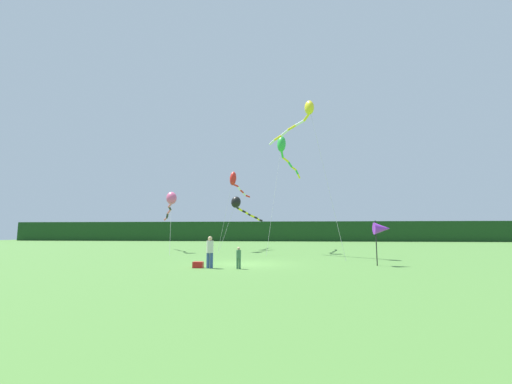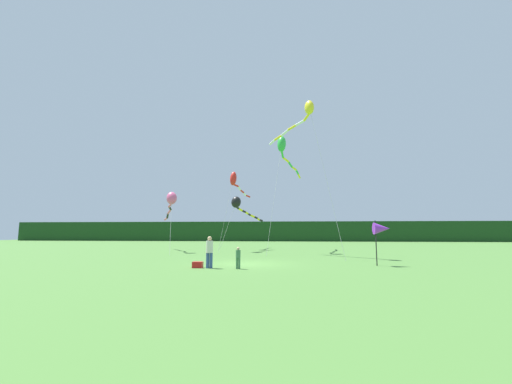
{
  "view_description": "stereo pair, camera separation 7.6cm",
  "coord_description": "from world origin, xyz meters",
  "px_view_note": "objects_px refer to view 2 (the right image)",
  "views": [
    {
      "loc": [
        2.45,
        -19.63,
        1.96
      ],
      "look_at": [
        0.0,
        6.0,
        5.11
      ],
      "focal_mm": 22.51,
      "sensor_mm": 36.0,
      "label": 1
    },
    {
      "loc": [
        2.53,
        -19.62,
        1.96
      ],
      "look_at": [
        0.0,
        6.0,
        5.11
      ],
      "focal_mm": 22.51,
      "sensor_mm": 36.0,
      "label": 2
    }
  ],
  "objects_px": {
    "kite_red": "(235,181)",
    "kite_green": "(284,148)",
    "person_child": "(238,257)",
    "kite_yellow": "(304,114)",
    "kite_black": "(238,204)",
    "kite_rainbow": "(171,201)",
    "person_adult": "(209,250)",
    "banner_flag_pole": "(382,229)",
    "cooler_box": "(198,265)"
  },
  "relations": [
    {
      "from": "banner_flag_pole",
      "to": "kite_green",
      "type": "bearing_deg",
      "value": 115.7
    },
    {
      "from": "kite_red",
      "to": "person_child",
      "type": "bearing_deg",
      "value": -79.88
    },
    {
      "from": "person_child",
      "to": "kite_green",
      "type": "height_order",
      "value": "kite_green"
    },
    {
      "from": "kite_green",
      "to": "kite_red",
      "type": "bearing_deg",
      "value": 141.38
    },
    {
      "from": "kite_red",
      "to": "kite_black",
      "type": "bearing_deg",
      "value": -75.65
    },
    {
      "from": "cooler_box",
      "to": "kite_rainbow",
      "type": "height_order",
      "value": "kite_rainbow"
    },
    {
      "from": "kite_rainbow",
      "to": "kite_black",
      "type": "bearing_deg",
      "value": 11.64
    },
    {
      "from": "person_adult",
      "to": "banner_flag_pole",
      "type": "height_order",
      "value": "banner_flag_pole"
    },
    {
      "from": "person_adult",
      "to": "banner_flag_pole",
      "type": "relative_size",
      "value": 0.65
    },
    {
      "from": "kite_rainbow",
      "to": "kite_yellow",
      "type": "height_order",
      "value": "kite_yellow"
    },
    {
      "from": "kite_red",
      "to": "kite_yellow",
      "type": "bearing_deg",
      "value": -53.08
    },
    {
      "from": "banner_flag_pole",
      "to": "person_adult",
      "type": "bearing_deg",
      "value": -167.44
    },
    {
      "from": "banner_flag_pole",
      "to": "kite_black",
      "type": "relative_size",
      "value": 0.41
    },
    {
      "from": "person_child",
      "to": "kite_black",
      "type": "height_order",
      "value": "kite_black"
    },
    {
      "from": "kite_yellow",
      "to": "kite_black",
      "type": "distance_m",
      "value": 10.89
    },
    {
      "from": "banner_flag_pole",
      "to": "kite_red",
      "type": "xyz_separation_m",
      "value": [
        -11.33,
        16.36,
        5.56
      ]
    },
    {
      "from": "person_adult",
      "to": "banner_flag_pole",
      "type": "bearing_deg",
      "value": 12.56
    },
    {
      "from": "cooler_box",
      "to": "kite_red",
      "type": "xyz_separation_m",
      "value": [
        -1.09,
        18.4,
        7.49
      ]
    },
    {
      "from": "banner_flag_pole",
      "to": "kite_yellow",
      "type": "bearing_deg",
      "value": 121.15
    },
    {
      "from": "person_adult",
      "to": "kite_rainbow",
      "type": "xyz_separation_m",
      "value": [
        -7.02,
        12.81,
        3.9
      ]
    },
    {
      "from": "cooler_box",
      "to": "kite_yellow",
      "type": "bearing_deg",
      "value": 53.55
    },
    {
      "from": "person_child",
      "to": "person_adult",
      "type": "bearing_deg",
      "value": 173.94
    },
    {
      "from": "person_child",
      "to": "kite_black",
      "type": "distance_m",
      "value": 14.99
    },
    {
      "from": "banner_flag_pole",
      "to": "kite_red",
      "type": "bearing_deg",
      "value": 124.72
    },
    {
      "from": "cooler_box",
      "to": "banner_flag_pole",
      "type": "height_order",
      "value": "banner_flag_pole"
    },
    {
      "from": "kite_red",
      "to": "kite_green",
      "type": "relative_size",
      "value": 0.77
    },
    {
      "from": "cooler_box",
      "to": "kite_red",
      "type": "bearing_deg",
      "value": 93.39
    },
    {
      "from": "banner_flag_pole",
      "to": "kite_black",
      "type": "distance_m",
      "value": 15.95
    },
    {
      "from": "person_child",
      "to": "kite_yellow",
      "type": "relative_size",
      "value": 0.09
    },
    {
      "from": "person_adult",
      "to": "cooler_box",
      "type": "bearing_deg",
      "value": 171.69
    },
    {
      "from": "kite_yellow",
      "to": "kite_red",
      "type": "xyz_separation_m",
      "value": [
        -7.4,
        9.85,
        -3.94
      ]
    },
    {
      "from": "person_adult",
      "to": "kite_yellow",
      "type": "relative_size",
      "value": 0.13
    },
    {
      "from": "kite_yellow",
      "to": "kite_red",
      "type": "height_order",
      "value": "kite_yellow"
    },
    {
      "from": "kite_yellow",
      "to": "kite_black",
      "type": "xyz_separation_m",
      "value": [
        -6.28,
        5.48,
        -7.01
      ]
    },
    {
      "from": "kite_black",
      "to": "kite_red",
      "type": "bearing_deg",
      "value": 104.35
    },
    {
      "from": "person_adult",
      "to": "cooler_box",
      "type": "xyz_separation_m",
      "value": [
        -0.66,
        0.1,
        -0.78
      ]
    },
    {
      "from": "kite_yellow",
      "to": "kite_red",
      "type": "relative_size",
      "value": 1.44
    },
    {
      "from": "person_child",
      "to": "kite_green",
      "type": "relative_size",
      "value": 0.1
    },
    {
      "from": "kite_rainbow",
      "to": "kite_red",
      "type": "height_order",
      "value": "kite_red"
    },
    {
      "from": "person_adult",
      "to": "kite_yellow",
      "type": "xyz_separation_m",
      "value": [
        5.65,
        8.64,
        10.66
      ]
    },
    {
      "from": "person_adult",
      "to": "kite_green",
      "type": "height_order",
      "value": "kite_green"
    },
    {
      "from": "person_child",
      "to": "kite_red",
      "type": "xyz_separation_m",
      "value": [
        -3.33,
        18.66,
        7.03
      ]
    },
    {
      "from": "person_adult",
      "to": "kite_black",
      "type": "relative_size",
      "value": 0.27
    },
    {
      "from": "person_child",
      "to": "kite_rainbow",
      "type": "relative_size",
      "value": 0.13
    },
    {
      "from": "person_child",
      "to": "cooler_box",
      "type": "relative_size",
      "value": 2.08
    },
    {
      "from": "person_adult",
      "to": "kite_black",
      "type": "height_order",
      "value": "kite_black"
    },
    {
      "from": "banner_flag_pole",
      "to": "kite_red",
      "type": "relative_size",
      "value": 0.29
    },
    {
      "from": "person_adult",
      "to": "kite_rainbow",
      "type": "relative_size",
      "value": 0.19
    },
    {
      "from": "kite_red",
      "to": "kite_green",
      "type": "xyz_separation_m",
      "value": [
        5.62,
        -4.49,
        2.44
      ]
    },
    {
      "from": "banner_flag_pole",
      "to": "kite_rainbow",
      "type": "xyz_separation_m",
      "value": [
        -16.6,
        10.67,
        2.75
      ]
    }
  ]
}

